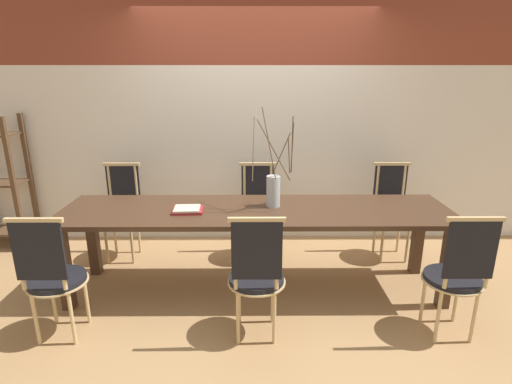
{
  "coord_description": "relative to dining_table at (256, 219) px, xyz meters",
  "views": [
    {
      "loc": [
        -0.02,
        -3.19,
        1.88
      ],
      "look_at": [
        0.0,
        0.0,
        0.91
      ],
      "focal_mm": 28.0,
      "sensor_mm": 36.0,
      "label": 1
    }
  ],
  "objects": [
    {
      "name": "wall_rear",
      "position": [
        0.0,
        1.21,
        0.93
      ],
      "size": [
        12.0,
        0.06,
        3.2
      ],
      "color": "silver",
      "rests_on": "ground_plane"
    },
    {
      "name": "chair_near_center",
      "position": [
        1.41,
        -0.68,
        -0.15
      ],
      "size": [
        0.42,
        0.42,
        0.98
      ],
      "color": "black",
      "rests_on": "ground_plane"
    },
    {
      "name": "chair_near_left",
      "position": [
        -0.0,
        -0.68,
        -0.15
      ],
      "size": [
        0.42,
        0.42,
        0.98
      ],
      "color": "black",
      "rests_on": "ground_plane"
    },
    {
      "name": "ground_plane",
      "position": [
        0.0,
        0.0,
        -0.67
      ],
      "size": [
        16.0,
        16.0,
        0.0
      ],
      "primitive_type": "plane",
      "color": "#A87F51"
    },
    {
      "name": "book_stack",
      "position": [
        -0.57,
        -0.06,
        0.11
      ],
      "size": [
        0.26,
        0.21,
        0.04
      ],
      "color": "maroon",
      "rests_on": "dining_table"
    },
    {
      "name": "chair_near_leftend",
      "position": [
        -1.43,
        -0.68,
        -0.15
      ],
      "size": [
        0.42,
        0.42,
        0.98
      ],
      "color": "black",
      "rests_on": "ground_plane"
    },
    {
      "name": "vase_centerpiece",
      "position": [
        0.15,
        0.07,
        0.25
      ],
      "size": [
        0.35,
        0.35,
        0.84
      ],
      "color": "#B2BCC1",
      "rests_on": "dining_table"
    },
    {
      "name": "chair_far_leftend",
      "position": [
        -1.37,
        0.68,
        -0.15
      ],
      "size": [
        0.42,
        0.42,
        0.98
      ],
      "rotation": [
        0.0,
        0.0,
        3.14
      ],
      "color": "black",
      "rests_on": "ground_plane"
    },
    {
      "name": "chair_far_center",
      "position": [
        1.4,
        0.68,
        -0.15
      ],
      "size": [
        0.42,
        0.42,
        0.98
      ],
      "rotation": [
        0.0,
        0.0,
        3.14
      ],
      "color": "black",
      "rests_on": "ground_plane"
    },
    {
      "name": "dining_table",
      "position": [
        0.0,
        0.0,
        0.0
      ],
      "size": [
        3.29,
        0.8,
        0.76
      ],
      "color": "#422B1C",
      "rests_on": "ground_plane"
    },
    {
      "name": "chair_far_left",
      "position": [
        0.02,
        0.68,
        -0.15
      ],
      "size": [
        0.42,
        0.42,
        0.98
      ],
      "rotation": [
        0.0,
        0.0,
        3.14
      ],
      "color": "black",
      "rests_on": "ground_plane"
    }
  ]
}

